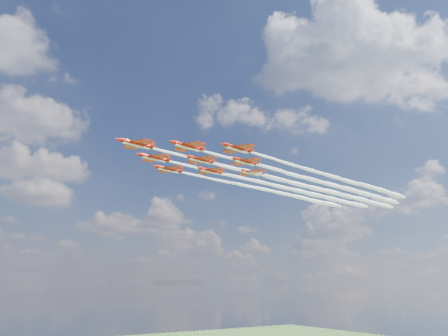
{
  "coord_description": "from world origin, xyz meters",
  "views": [
    {
      "loc": [
        -60.65,
        -110.48,
        47.39
      ],
      "look_at": [
        9.95,
        -2.04,
        81.45
      ],
      "focal_mm": 35.0,
      "sensor_mm": 36.0,
      "label": 1
    }
  ],
  "objects": [
    {
      "name": "jet_row2_port",
      "position": [
        36.11,
        -3.64,
        82.76
      ],
      "size": [
        96.43,
        22.94,
        2.95
      ],
      "rotation": [
        0.0,
        0.0,
        0.19
      ],
      "color": "#B6160A"
    },
    {
      "name": "jet_row3_centre",
      "position": [
        45.5,
        6.04,
        82.76
      ],
      "size": [
        96.43,
        22.94,
        2.95
      ],
      "rotation": [
        0.0,
        0.0,
        0.19
      ],
      "color": "#B6160A"
    },
    {
      "name": "jet_row4_port",
      "position": [
        57.76,
        0.41,
        82.76
      ],
      "size": [
        96.43,
        22.94,
        2.95
      ],
      "rotation": [
        0.0,
        0.0,
        0.19
      ],
      "color": "#B6160A"
    },
    {
      "name": "jet_lead",
      "position": [
        23.86,
        1.98,
        82.76
      ],
      "size": [
        96.43,
        22.94,
        2.95
      ],
      "rotation": [
        0.0,
        0.0,
        0.19
      ],
      "color": "#B6160A"
    },
    {
      "name": "jet_row3_starb",
      "position": [
        42.63,
        21.34,
        82.76
      ],
      "size": [
        96.43,
        22.94,
        2.95
      ],
      "rotation": [
        0.0,
        0.0,
        0.19
      ],
      "color": "#B6160A"
    },
    {
      "name": "jet_row2_starb",
      "position": [
        33.25,
        11.66,
        82.76
      ],
      "size": [
        96.43,
        22.94,
        2.95
      ],
      "rotation": [
        0.0,
        0.0,
        0.19
      ],
      "color": "#B6160A"
    },
    {
      "name": "jet_tail",
      "position": [
        67.14,
        10.09,
        82.76
      ],
      "size": [
        96.43,
        22.94,
        2.95
      ],
      "rotation": [
        0.0,
        0.0,
        0.19
      ],
      "color": "#B6160A"
    },
    {
      "name": "jet_row3_port",
      "position": [
        48.37,
        -9.27,
        82.76
      ],
      "size": [
        96.43,
        22.94,
        2.95
      ],
      "rotation": [
        0.0,
        0.0,
        0.19
      ],
      "color": "#B6160A"
    },
    {
      "name": "jet_row4_starb",
      "position": [
        54.89,
        15.72,
        82.76
      ],
      "size": [
        96.43,
        22.94,
        2.95
      ],
      "rotation": [
        0.0,
        0.0,
        0.19
      ],
      "color": "#B6160A"
    }
  ]
}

